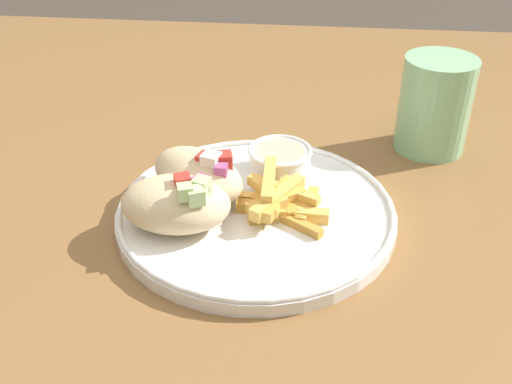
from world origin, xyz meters
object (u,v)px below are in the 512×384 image
Objects in this scene: pita_sandwich_near at (176,203)px; pita_sandwich_far at (199,174)px; plate at (256,212)px; water_glass at (434,109)px; fries_pile at (280,202)px; sauce_ramekin at (280,159)px.

pita_sandwich_near reaches higher than pita_sandwich_far.
plate is 0.07m from pita_sandwich_far.
water_glass is (0.26, 0.16, 0.01)m from pita_sandwich_far.
fries_pile is 0.86× the size of water_glass.
pita_sandwich_far is 0.09m from fries_pile.
fries_pile is (0.10, 0.03, -0.01)m from pita_sandwich_near.
pita_sandwich_near reaches higher than sauce_ramekin.
pita_sandwich_near is 0.94× the size of water_glass.
plate is 0.03m from fries_pile.
pita_sandwich_near is 0.10m from fries_pile.
fries_pile reaches higher than sauce_ramekin.
pita_sandwich_far is 1.30× the size of fries_pile.
sauce_ramekin is at bearing 51.10° from pita_sandwich_near.
pita_sandwich_near reaches higher than plate.
pita_sandwich_far is 0.10m from sauce_ramekin.
fries_pile is 0.25m from water_glass.
water_glass is (0.27, 0.21, 0.01)m from pita_sandwich_near.
plate is 0.09m from pita_sandwich_near.
water_glass reaches higher than fries_pile.
water_glass reaches higher than sauce_ramekin.
fries_pile is (0.09, -0.02, -0.01)m from pita_sandwich_far.
plate is 2.21× the size of pita_sandwich_far.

